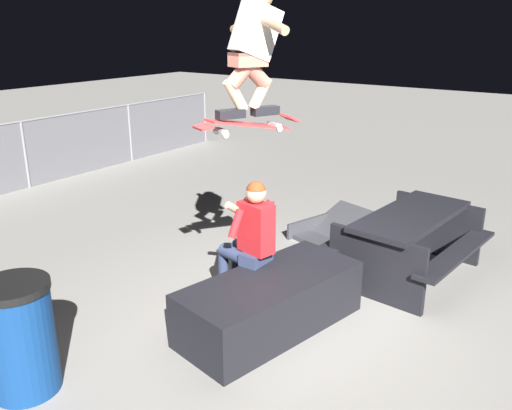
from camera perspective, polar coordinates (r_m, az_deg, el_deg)
name	(u,v)px	position (r m, az deg, el deg)	size (l,w,h in m)	color
ground_plane	(284,321)	(5.38, 3.03, -12.22)	(40.00, 40.00, 0.00)	gray
ledge_box_main	(271,303)	(5.16, 1.55, -10.30)	(1.81, 0.77, 0.52)	black
person_sitting_on_ledge	(248,237)	(5.32, -0.81, -3.40)	(0.59, 0.78, 1.36)	#2D3856
skateboard	(248,125)	(4.93, -0.83, 8.50)	(1.01, 0.59, 0.15)	#B72D2D
skater_airborne	(253,46)	(4.88, -0.27, 16.52)	(0.63, 0.84, 1.12)	black
kicker_ramp	(339,234)	(7.33, 8.79, -3.02)	(1.21, 1.12, 0.45)	#38383D
picnic_table_back	(410,234)	(6.34, 15.96, -2.99)	(1.82, 1.50, 0.75)	black
trash_bin	(20,337)	(4.64, -23.69, -12.72)	(0.54, 0.54, 0.93)	navy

